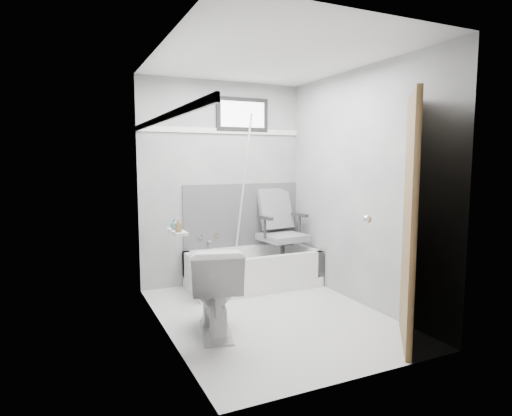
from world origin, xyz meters
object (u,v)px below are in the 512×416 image
door (464,224)px  bathtub (253,269)px  office_chair (283,231)px  soap_bottle_a (178,225)px  soap_bottle_b (174,224)px  toilet (214,289)px

door → bathtub: bearing=108.7°
office_chair → soap_bottle_a: bearing=-150.3°
office_chair → door: bearing=-88.9°
door → soap_bottle_a: door is taller
door → soap_bottle_b: bearing=147.9°
soap_bottle_a → soap_bottle_b: size_ratio=1.14×
bathtub → door: bearing=-71.3°
bathtub → soap_bottle_a: soap_bottle_a is taller
soap_bottle_b → toilet: bearing=-11.9°
office_chair → bathtub: bearing=179.5°
office_chair → soap_bottle_b: office_chair is taller
toilet → door: size_ratio=0.39×
toilet → soap_bottle_b: size_ratio=9.00×
soap_bottle_a → soap_bottle_b: bearing=90.0°
bathtub → door: size_ratio=0.75×
bathtub → soap_bottle_b: soap_bottle_b is taller
door → soap_bottle_a: size_ratio=20.47×
bathtub → office_chair: (0.42, 0.05, 0.42)m
door → toilet: bearing=144.6°
toilet → bathtub: bearing=-114.3°
bathtub → door: (0.75, -2.21, 0.79)m
office_chair → toilet: size_ratio=1.31×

